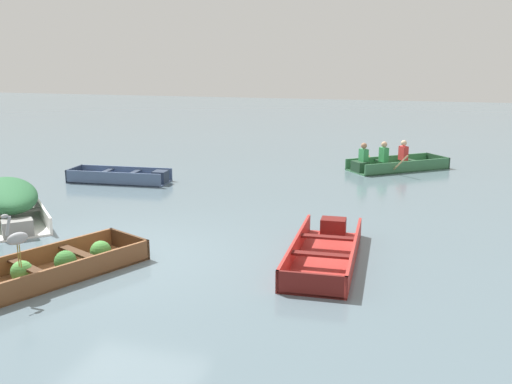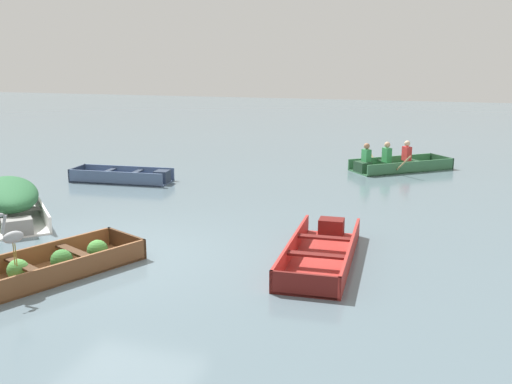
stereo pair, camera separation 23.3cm
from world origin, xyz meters
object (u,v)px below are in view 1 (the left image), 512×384
Objects in this scene: heron_on_dinghy at (16,237)px; skiff_red_mid_moored at (325,251)px; dinghy_wooden_brown_foreground at (52,268)px; skiff_slate_blue_near_moored at (124,178)px; rowboat_green_with_crew at (392,163)px; skiff_white_far_moored at (8,198)px.

skiff_red_mid_moored is at bearing 34.57° from heron_on_dinghy.
skiff_red_mid_moored is at bearing 27.97° from dinghy_wooden_brown_foreground.
rowboat_green_with_crew is at bearing 29.65° from skiff_slate_blue_near_moored.
heron_on_dinghy is (-4.63, -11.36, 0.65)m from rowboat_green_with_crew.
dinghy_wooden_brown_foreground is 1.10× the size of skiff_slate_blue_near_moored.
rowboat_green_with_crew reaches higher than skiff_white_far_moored.
dinghy_wooden_brown_foreground is 3.98m from skiff_white_far_moored.
dinghy_wooden_brown_foreground reaches higher than skiff_red_mid_moored.
skiff_white_far_moored is at bearing 175.96° from skiff_red_mid_moored.
skiff_slate_blue_near_moored reaches higher than skiff_red_mid_moored.
skiff_red_mid_moored is 1.03× the size of rowboat_green_with_crew.
heron_on_dinghy reaches higher than rowboat_green_with_crew.
heron_on_dinghy is at bearing -145.43° from skiff_red_mid_moored.
skiff_red_mid_moored is 7.01m from skiff_white_far_moored.
rowboat_green_with_crew is (0.57, 8.56, 0.09)m from skiff_red_mid_moored.
skiff_slate_blue_near_moored is 7.93m from skiff_red_mid_moored.
heron_on_dinghy reaches higher than skiff_white_far_moored.
heron_on_dinghy is (-0.05, -0.67, 0.71)m from dinghy_wooden_brown_foreground.
skiff_slate_blue_near_moored is at bearing 108.48° from heron_on_dinghy.
dinghy_wooden_brown_foreground is at bearing -69.41° from skiff_slate_blue_near_moored.
dinghy_wooden_brown_foreground is at bearing -113.19° from rowboat_green_with_crew.
heron_on_dinghy is (2.93, -3.29, 0.40)m from skiff_white_far_moored.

